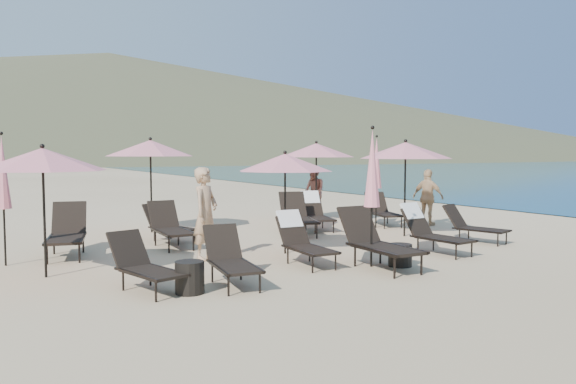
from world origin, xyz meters
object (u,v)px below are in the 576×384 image
lounger_2 (302,240)px  beachgoer_c (428,197)px  lounger_9 (298,215)px  lounger_10 (316,212)px  lounger_5 (473,225)px  side_table_1 (400,255)px  lounger_8 (170,226)px  lounger_4 (431,230)px  umbrella_open_2 (406,151)px  lounger_6 (67,232)px  lounger_0 (144,264)px  umbrella_closed_1 (376,163)px  umbrella_closed_2 (2,173)px  lounger_3 (377,241)px  umbrella_open_3 (150,148)px  beachgoer_a (205,214)px  lounger_1 (231,258)px  umbrella_open_4 (316,150)px  umbrella_open_1 (285,163)px  side_table_0 (190,277)px  lounger_7 (168,224)px  umbrella_open_0 (43,159)px  lounger_11 (383,210)px  beachgoer_b (314,192)px  umbrella_closed_0 (372,169)px

lounger_2 → beachgoer_c: size_ratio=0.97×
lounger_9 → lounger_10: (0.89, 0.55, -0.00)m
lounger_5 → side_table_1: (-3.34, -1.30, -0.19)m
lounger_8 → lounger_4: bearing=-36.2°
umbrella_open_2 → lounger_6: bearing=170.1°
lounger_0 → umbrella_open_2: size_ratio=0.65×
umbrella_closed_1 → umbrella_closed_2: bearing=-175.2°
lounger_3 → umbrella_closed_1: (3.40, 4.29, 1.29)m
umbrella_open_2 → lounger_4: bearing=-117.8°
lounger_6 → umbrella_open_3: (2.42, 2.45, 1.70)m
lounger_5 → umbrella_open_2: (-0.76, 1.50, 1.73)m
umbrella_closed_1 → beachgoer_a: 6.20m
lounger_1 → lounger_3: (2.81, -0.14, 0.08)m
lounger_4 → umbrella_open_4: (0.68, 5.49, 1.67)m
lounger_2 → umbrella_closed_2: (-4.82, 2.56, 1.25)m
lounger_5 → side_table_1: size_ratio=3.61×
umbrella_open_1 → side_table_0: 3.92m
side_table_0 → lounger_9: bearing=44.6°
lounger_1 → lounger_2: lounger_2 is taller
lounger_7 → side_table_1: (2.76, -4.96, -0.19)m
umbrella_open_2 → umbrella_open_1: bearing=-170.7°
lounger_3 → umbrella_open_0: umbrella_open_0 is taller
umbrella_open_0 → lounger_4: bearing=-11.4°
lounger_11 → umbrella_open_1: (-4.64, -2.55, 1.44)m
umbrella_open_0 → umbrella_open_4: 8.88m
umbrella_open_0 → lounger_9: bearing=19.6°
lounger_7 → umbrella_open_2: umbrella_open_2 is taller
lounger_2 → lounger_11: size_ratio=0.92×
umbrella_open_3 → umbrella_closed_2: 4.65m
lounger_1 → umbrella_open_0: bearing=149.3°
lounger_5 → beachgoer_b: beachgoer_b is taller
lounger_7 → umbrella_closed_2: size_ratio=0.64×
lounger_2 → lounger_5: 4.78m
lounger_1 → lounger_0: bearing=176.6°
lounger_4 → lounger_10: 4.21m
lounger_10 → umbrella_closed_1: 2.15m
lounger_0 → lounger_3: 4.12m
umbrella_closed_2 → lounger_9: bearing=6.7°
umbrella_open_3 → umbrella_closed_2: size_ratio=1.01×
lounger_3 → beachgoer_c: bearing=40.1°
lounger_11 → umbrella_open_0: (-9.19, -2.51, 1.53)m
umbrella_open_3 → beachgoer_a: umbrella_open_3 is taller
umbrella_open_3 → umbrella_closed_2: bearing=-140.4°
lounger_4 → umbrella_open_3: bearing=120.0°
lounger_0 → lounger_10: (5.89, 4.46, 0.08)m
umbrella_open_2 → umbrella_closed_0: size_ratio=0.94×
lounger_7 → beachgoer_b: beachgoer_b is taller
beachgoer_a → umbrella_open_0: bearing=142.7°
beachgoer_c → beachgoer_b: bearing=8.8°
umbrella_open_0 → beachgoer_a: (2.89, 0.15, -1.06)m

